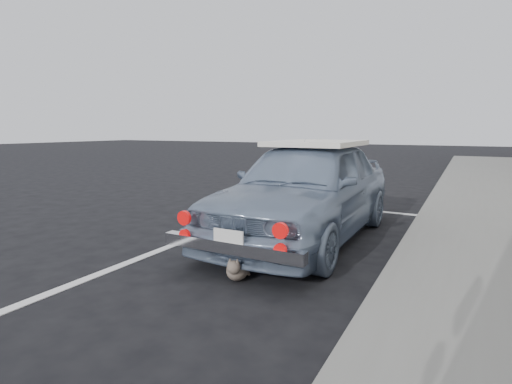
% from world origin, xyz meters
% --- Properties ---
extents(pline_front, '(3.00, 0.12, 0.01)m').
position_xyz_m(pline_front, '(0.50, 6.50, 0.00)').
color(pline_front, silver).
rests_on(pline_front, ground).
extents(pline_side, '(0.12, 7.00, 0.01)m').
position_xyz_m(pline_side, '(-0.90, 3.00, 0.00)').
color(pline_side, silver).
rests_on(pline_side, ground).
extents(retro_coupe, '(1.67, 4.11, 1.39)m').
position_xyz_m(retro_coupe, '(0.49, 4.22, 0.70)').
color(retro_coupe, '#778AA7').
rests_on(retro_coupe, ground).
extents(cat, '(0.31, 0.51, 0.28)m').
position_xyz_m(cat, '(0.47, 2.36, 0.13)').
color(cat, brown).
rests_on(cat, ground).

